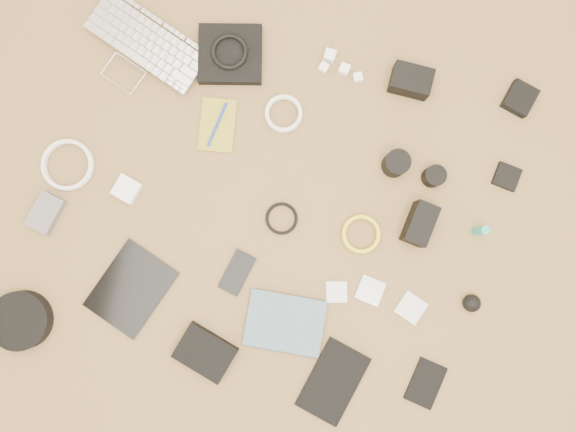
% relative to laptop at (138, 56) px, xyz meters
% --- Properties ---
extents(room_shell, '(4.04, 4.04, 2.58)m').
position_rel_laptop_xyz_m(room_shell, '(0.48, -0.37, 1.24)').
color(room_shell, brown).
rests_on(room_shell, ground).
extents(laptop, '(0.44, 0.38, 0.03)m').
position_rel_laptop_xyz_m(laptop, '(0.00, 0.00, 0.00)').
color(laptop, silver).
rests_on(laptop, ground).
extents(headphone_pouch, '(0.22, 0.21, 0.03)m').
position_rel_laptop_xyz_m(headphone_pouch, '(0.27, 0.06, 0.00)').
color(headphone_pouch, black).
rests_on(headphone_pouch, ground).
extents(headphones, '(0.14, 0.14, 0.01)m').
position_rel_laptop_xyz_m(headphones, '(0.27, 0.06, 0.03)').
color(headphones, black).
rests_on(headphones, headphone_pouch).
extents(charger_a, '(0.04, 0.04, 0.03)m').
position_rel_laptop_xyz_m(charger_a, '(0.56, 0.12, 0.00)').
color(charger_a, white).
rests_on(charger_a, ground).
extents(charger_b, '(0.03, 0.03, 0.03)m').
position_rel_laptop_xyz_m(charger_b, '(0.61, 0.09, -0.00)').
color(charger_b, white).
rests_on(charger_b, ground).
extents(charger_c, '(0.03, 0.03, 0.02)m').
position_rel_laptop_xyz_m(charger_c, '(0.65, 0.07, -0.00)').
color(charger_c, white).
rests_on(charger_c, ground).
extents(charger_d, '(0.03, 0.03, 0.02)m').
position_rel_laptop_xyz_m(charger_d, '(0.55, 0.08, -0.00)').
color(charger_d, white).
rests_on(charger_d, ground).
extents(dslr_camera, '(0.12, 0.09, 0.07)m').
position_rel_laptop_xyz_m(dslr_camera, '(0.81, 0.08, 0.02)').
color(dslr_camera, black).
rests_on(dslr_camera, ground).
extents(lens_pouch, '(0.10, 0.11, 0.03)m').
position_rel_laptop_xyz_m(lens_pouch, '(1.14, 0.10, 0.00)').
color(lens_pouch, black).
rests_on(lens_pouch, ground).
extents(notebook_olive, '(0.12, 0.17, 0.01)m').
position_rel_laptop_xyz_m(notebook_olive, '(0.27, -0.15, -0.01)').
color(notebook_olive, olive).
rests_on(notebook_olive, ground).
extents(pen_blue, '(0.03, 0.14, 0.01)m').
position_rel_laptop_xyz_m(pen_blue, '(0.27, -0.15, -0.00)').
color(pen_blue, '#152BAC').
rests_on(pen_blue, notebook_olive).
extents(cable_white_a, '(0.14, 0.14, 0.01)m').
position_rel_laptop_xyz_m(cable_white_a, '(0.46, -0.08, -0.01)').
color(cable_white_a, white).
rests_on(cable_white_a, ground).
extents(lens_a, '(0.09, 0.09, 0.08)m').
position_rel_laptop_xyz_m(lens_a, '(0.81, -0.17, 0.03)').
color(lens_a, black).
rests_on(lens_a, ground).
extents(lens_b, '(0.08, 0.08, 0.06)m').
position_rel_laptop_xyz_m(lens_b, '(0.93, -0.18, 0.01)').
color(lens_b, black).
rests_on(lens_b, ground).
extents(card_reader, '(0.08, 0.08, 0.02)m').
position_rel_laptop_xyz_m(card_reader, '(1.14, -0.13, -0.01)').
color(card_reader, black).
rests_on(card_reader, ground).
extents(power_brick, '(0.09, 0.09, 0.03)m').
position_rel_laptop_xyz_m(power_brick, '(0.06, -0.39, 0.00)').
color(power_brick, white).
rests_on(power_brick, ground).
extents(cable_white_b, '(0.20, 0.20, 0.01)m').
position_rel_laptop_xyz_m(cable_white_b, '(-0.13, -0.36, -0.01)').
color(cable_white_b, white).
rests_on(cable_white_b, ground).
extents(cable_black, '(0.12, 0.12, 0.01)m').
position_rel_laptop_xyz_m(cable_black, '(0.52, -0.39, -0.01)').
color(cable_black, black).
rests_on(cable_black, ground).
extents(cable_yellow, '(0.15, 0.15, 0.01)m').
position_rel_laptop_xyz_m(cable_yellow, '(0.75, -0.39, -0.01)').
color(cable_yellow, yellow).
rests_on(cable_yellow, ground).
extents(flash, '(0.09, 0.13, 0.09)m').
position_rel_laptop_xyz_m(flash, '(0.91, -0.32, 0.03)').
color(flash, black).
rests_on(flash, ground).
extents(lens_cleaner, '(0.03, 0.03, 0.09)m').
position_rel_laptop_xyz_m(lens_cleaner, '(1.08, -0.31, 0.03)').
color(lens_cleaner, teal).
rests_on(lens_cleaner, ground).
extents(battery_charger, '(0.10, 0.13, 0.03)m').
position_rel_laptop_xyz_m(battery_charger, '(-0.16, -0.51, 0.00)').
color(battery_charger, '#59595E').
rests_on(battery_charger, ground).
extents(tablet, '(0.26, 0.29, 0.01)m').
position_rel_laptop_xyz_m(tablet, '(0.13, -0.68, -0.01)').
color(tablet, black).
rests_on(tablet, ground).
extents(phone, '(0.10, 0.14, 0.01)m').
position_rel_laptop_xyz_m(phone, '(0.42, -0.57, -0.01)').
color(phone, black).
rests_on(phone, ground).
extents(filter_case_left, '(0.07, 0.07, 0.01)m').
position_rel_laptop_xyz_m(filter_case_left, '(0.72, -0.56, -0.01)').
color(filter_case_left, silver).
rests_on(filter_case_left, ground).
extents(filter_case_mid, '(0.08, 0.08, 0.01)m').
position_rel_laptop_xyz_m(filter_case_mid, '(0.81, -0.54, -0.01)').
color(filter_case_mid, silver).
rests_on(filter_case_mid, ground).
extents(filter_case_right, '(0.10, 0.10, 0.01)m').
position_rel_laptop_xyz_m(filter_case_right, '(0.94, -0.57, -0.01)').
color(filter_case_right, silver).
rests_on(filter_case_right, ground).
extents(air_blower, '(0.06, 0.06, 0.05)m').
position_rel_laptop_xyz_m(air_blower, '(1.10, -0.52, 0.01)').
color(air_blower, black).
rests_on(air_blower, ground).
extents(headphone_case, '(0.22, 0.22, 0.05)m').
position_rel_laptop_xyz_m(headphone_case, '(-0.16, -0.83, 0.01)').
color(headphone_case, black).
rests_on(headphone_case, ground).
extents(drive_case, '(0.19, 0.16, 0.04)m').
position_rel_laptop_xyz_m(drive_case, '(0.38, -0.81, 0.01)').
color(drive_case, black).
rests_on(drive_case, ground).
extents(paperback, '(0.23, 0.17, 0.02)m').
position_rel_laptop_xyz_m(paperback, '(0.59, -0.77, -0.00)').
color(paperback, '#476478').
rests_on(paperback, ground).
extents(notebook_black_a, '(0.19, 0.25, 0.02)m').
position_rel_laptop_xyz_m(notebook_black_a, '(0.76, -0.82, -0.01)').
color(notebook_black_a, black).
rests_on(notebook_black_a, ground).
extents(notebook_black_b, '(0.11, 0.14, 0.01)m').
position_rel_laptop_xyz_m(notebook_black_b, '(1.02, -0.77, -0.01)').
color(notebook_black_b, black).
rests_on(notebook_black_b, ground).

